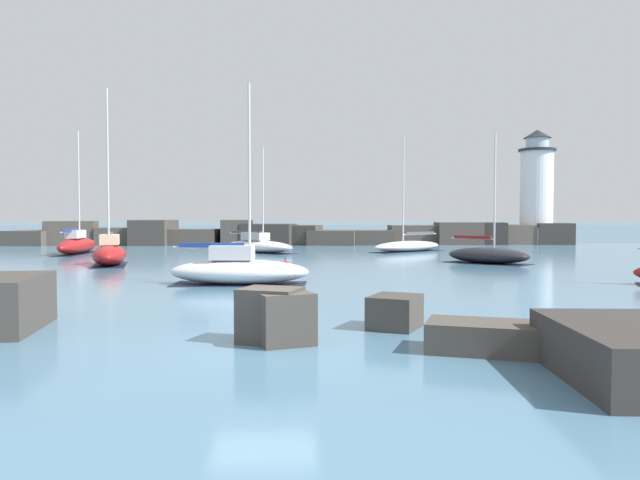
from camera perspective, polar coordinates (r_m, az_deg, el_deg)
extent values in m
plane|color=teal|center=(14.98, -5.16, -9.77)|extent=(600.00, 600.00, 0.00)
cube|color=teal|center=(125.74, -2.62, 0.90)|extent=(400.00, 116.00, 0.01)
cube|color=#4C443D|center=(70.97, -24.55, 0.20)|extent=(5.57, 6.33, 1.50)
cube|color=#4C443D|center=(69.39, -21.78, 0.60)|extent=(5.31, 4.08, 2.47)
cube|color=#4C443D|center=(68.46, -17.99, 0.34)|extent=(4.09, 4.09, 1.78)
cube|color=#423D38|center=(66.90, -14.96, 0.67)|extent=(4.31, 5.34, 2.58)
cube|color=#4C443D|center=(65.93, -11.49, 0.27)|extent=(5.30, 3.86, 1.64)
cube|color=#423D38|center=(66.07, -7.65, 0.71)|extent=(3.82, 5.67, 2.58)
cube|color=#383330|center=(65.04, -4.67, 0.52)|extent=(5.91, 5.73, 2.17)
cube|color=#423D38|center=(65.62, -1.74, 0.48)|extent=(4.75, 4.84, 2.03)
cube|color=#4C443D|center=(65.31, 1.27, 0.25)|extent=(5.84, 6.23, 1.51)
cube|color=#423D38|center=(65.63, 4.85, 0.24)|extent=(4.05, 4.34, 1.50)
cube|color=#4C443D|center=(67.68, 8.49, 0.50)|extent=(5.10, 3.86, 2.00)
cube|color=#4C443D|center=(67.91, 12.51, 0.61)|extent=(4.96, 5.01, 2.31)
cube|color=#383330|center=(68.97, 15.10, 0.60)|extent=(4.51, 4.96, 2.30)
cube|color=brown|center=(70.63, 17.51, 0.50)|extent=(3.58, 5.45, 2.03)
cube|color=#383330|center=(71.10, 20.39, 0.56)|extent=(4.25, 5.09, 2.24)
cylinder|color=gray|center=(70.81, 19.14, 0.39)|extent=(4.60, 4.60, 1.80)
cylinder|color=white|center=(70.83, 19.19, 4.40)|extent=(3.41, 3.41, 8.10)
cylinder|color=#232328|center=(71.11, 19.24, 7.77)|extent=(3.92, 3.92, 0.25)
cylinder|color=silver|center=(71.18, 19.25, 8.33)|extent=(2.39, 2.39, 1.15)
cone|color=#232328|center=(71.30, 19.26, 9.15)|extent=(2.90, 2.90, 0.90)
cube|color=#423D38|center=(15.46, -4.54, -6.86)|extent=(1.74, 1.61, 1.34)
cube|color=#423D38|center=(17.44, 6.87, -6.54)|extent=(1.78, 1.91, 0.91)
cube|color=#4C443D|center=(14.87, 16.41, -8.59)|extent=(3.71, 2.55, 0.69)
cube|color=#423D38|center=(15.22, -3.28, -7.16)|extent=(1.61, 1.52, 1.26)
ellipsoid|color=maroon|center=(53.56, -21.31, -0.50)|extent=(1.90, 7.91, 1.27)
cube|color=black|center=(53.59, -21.30, -1.17)|extent=(1.85, 7.51, 0.03)
cube|color=silver|center=(53.15, -21.45, 0.50)|extent=(1.00, 2.38, 0.64)
cylinder|color=silver|center=(54.12, -21.19, 4.74)|extent=(0.12, 0.12, 8.57)
cylinder|color=#BCBCC1|center=(52.02, -21.86, 0.71)|extent=(0.19, 4.33, 0.10)
cube|color=navy|center=(52.02, -21.86, 0.82)|extent=(0.27, 3.68, 0.20)
ellipsoid|color=silver|center=(53.35, 8.02, -0.57)|extent=(7.27, 6.14, 0.91)
cube|color=black|center=(53.38, 8.02, -1.04)|extent=(6.95, 5.88, 0.03)
cylinder|color=silver|center=(52.92, 7.63, 4.61)|extent=(0.12, 0.12, 8.71)
cylinder|color=#BCBCC1|center=(54.42, 9.11, 0.54)|extent=(3.39, 2.55, 0.10)
cube|color=#4C4C51|center=(54.42, 9.11, 0.64)|extent=(2.95, 2.26, 0.20)
ellipsoid|color=black|center=(41.48, 15.11, -1.38)|extent=(5.62, 5.44, 1.02)
cube|color=black|center=(41.52, 15.10, -2.06)|extent=(5.38, 5.22, 0.03)
cylinder|color=silver|center=(41.25, 15.69, 4.36)|extent=(0.12, 0.12, 7.27)
cylinder|color=#BCBCC1|center=(41.91, 13.77, 0.13)|extent=(2.29, 2.13, 0.10)
cube|color=maroon|center=(41.91, 13.77, 0.26)|extent=(2.02, 1.89, 0.20)
ellipsoid|color=white|center=(28.34, -7.39, -2.91)|extent=(6.44, 2.81, 1.12)
cube|color=black|center=(28.40, -7.38, -4.00)|extent=(6.12, 2.74, 0.03)
cube|color=silver|center=(28.33, -8.02, -1.13)|extent=(1.97, 1.43, 0.64)
cylinder|color=silver|center=(28.22, -6.48, 6.21)|extent=(0.12, 0.12, 7.88)
cylinder|color=#BCBCC1|center=(28.49, -9.89, -0.66)|extent=(3.45, 0.35, 0.10)
cube|color=navy|center=(28.49, -9.89, -0.46)|extent=(2.94, 0.41, 0.20)
ellipsoid|color=white|center=(51.69, -5.65, -0.59)|extent=(6.98, 6.73, 1.02)
cube|color=black|center=(51.72, -5.65, -1.14)|extent=(6.68, 6.45, 0.03)
cube|color=#B2B2B7|center=(51.92, -5.94, 0.33)|extent=(2.48, 2.43, 0.64)
cylinder|color=silver|center=(51.24, -5.24, 4.21)|extent=(0.12, 0.12, 7.62)
cylinder|color=#BCBCC1|center=(52.74, -6.78, 0.61)|extent=(3.07, 2.88, 0.10)
cube|color=#4C4C51|center=(52.74, -6.78, 0.72)|extent=(2.69, 2.53, 0.20)
ellipsoid|color=maroon|center=(40.77, -18.69, -1.31)|extent=(3.13, 5.72, 1.26)
cube|color=black|center=(40.82, -18.68, -2.18)|extent=(3.03, 5.45, 0.03)
cube|color=beige|center=(41.00, -18.68, 0.04)|extent=(1.43, 1.82, 0.64)
cylinder|color=silver|center=(40.40, -18.83, 6.34)|extent=(0.12, 0.12, 9.56)
cylinder|color=#BCBCC1|center=(41.80, -18.61, 0.40)|extent=(0.74, 2.93, 0.10)
cube|color=#4C4C51|center=(41.80, -18.62, 0.54)|extent=(0.74, 2.52, 0.20)
sphere|color=red|center=(33.37, -3.20, -2.49)|extent=(0.66, 0.66, 0.66)
cylinder|color=black|center=(33.34, -3.20, -1.76)|extent=(0.04, 0.04, 0.20)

